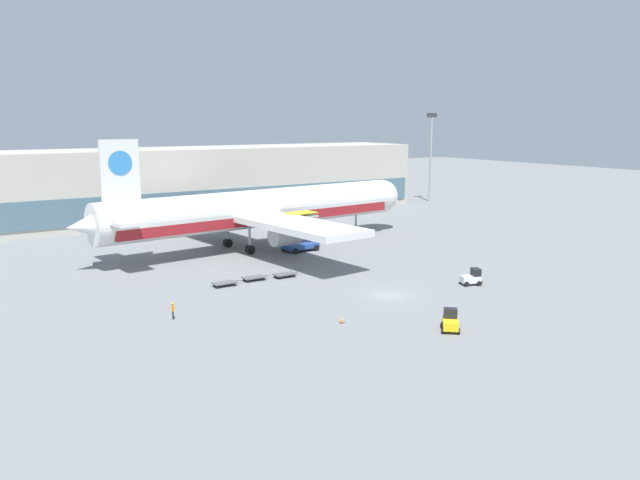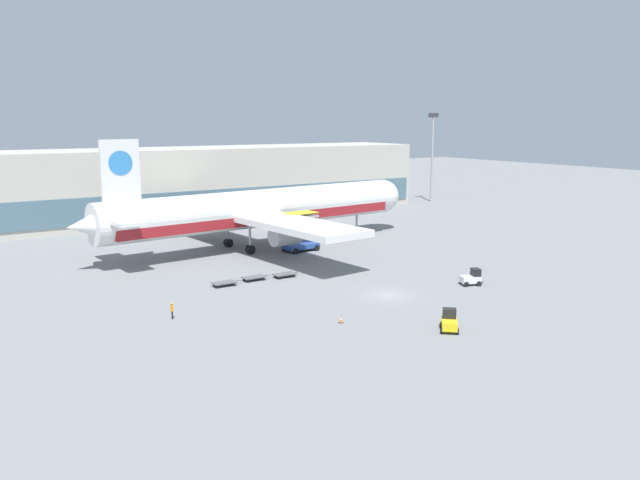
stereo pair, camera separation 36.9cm
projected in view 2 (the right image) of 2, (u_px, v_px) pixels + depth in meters
The scene contains 12 objects.
ground_plane at pixel (387, 295), 70.31m from camera, with size 400.00×400.00×0.00m, color slate.
terminal_building at pixel (216, 181), 130.24m from camera, with size 90.00×18.20×14.00m.
light_mast at pixel (432, 150), 150.38m from camera, with size 2.80×0.50×21.23m.
airplane_main at pixel (257, 210), 95.74m from camera, with size 58.03×48.56×17.00m.
scissor_lift_loader at pixel (300, 237), 93.95m from camera, with size 5.47×3.82×5.86m.
baggage_tug_foreground at pixel (472, 278), 74.57m from camera, with size 2.78×2.35×2.00m.
baggage_tug_mid at pixel (449, 322), 58.28m from camera, with size 2.69×2.77×2.00m.
baggage_dolly_lead at pixel (224, 283), 74.16m from camera, with size 3.70×1.52×0.48m.
baggage_dolly_second at pixel (254, 277), 76.77m from camera, with size 3.70×1.52×0.48m.
baggage_dolly_third at pixel (285, 274), 78.34m from camera, with size 3.70×1.52×0.48m.
ground_crew_near at pixel (172, 309), 61.71m from camera, with size 0.30×0.56×1.72m.
traffic_cone_near at pixel (341, 320), 60.62m from camera, with size 0.40×0.40×0.65m.
Camera 2 is at (-43.10, -53.01, 19.32)m, focal length 35.00 mm.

